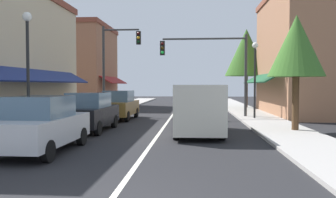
# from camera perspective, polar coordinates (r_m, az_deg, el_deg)

# --- Properties ---
(ground_plane) EXTENTS (80.00, 80.00, 0.00)m
(ground_plane) POSITION_cam_1_polar(r_m,az_deg,el_deg) (22.82, 0.56, -2.95)
(ground_plane) COLOR black
(sidewalk_left) EXTENTS (2.60, 56.00, 0.12)m
(sidewalk_left) POSITION_cam_1_polar(r_m,az_deg,el_deg) (23.82, -12.77, -2.64)
(sidewalk_left) COLOR #A39E99
(sidewalk_left) RESTS_ON ground
(sidewalk_right) EXTENTS (2.60, 56.00, 0.12)m
(sidewalk_right) POSITION_cam_1_polar(r_m,az_deg,el_deg) (23.12, 14.31, -2.81)
(sidewalk_right) COLOR #A39E99
(sidewalk_right) RESTS_ON ground
(lane_center_stripe) EXTENTS (0.14, 52.00, 0.01)m
(lane_center_stripe) POSITION_cam_1_polar(r_m,az_deg,el_deg) (22.82, 0.56, -2.94)
(lane_center_stripe) COLOR silver
(lane_center_stripe) RESTS_ON ground
(storefront_right_block) EXTENTS (7.03, 10.20, 8.61)m
(storefront_right_block) POSITION_cam_1_polar(r_m,az_deg,el_deg) (26.08, 22.74, 7.00)
(storefront_right_block) COLOR #9E6B4C
(storefront_right_block) RESTS_ON ground
(storefront_far_left) EXTENTS (6.72, 8.20, 7.86)m
(storefront_far_left) POSITION_cam_1_polar(r_m,az_deg,el_deg) (34.53, -14.30, 5.31)
(storefront_far_left) COLOR #8E5B42
(storefront_far_left) RESTS_ON ground
(parked_car_nearest_left) EXTENTS (1.82, 4.12, 1.77)m
(parked_car_nearest_left) POSITION_cam_1_polar(r_m,az_deg,el_deg) (11.38, -20.29, -4.02)
(parked_car_nearest_left) COLOR #B7BABF
(parked_car_nearest_left) RESTS_ON ground
(parked_car_second_left) EXTENTS (1.85, 4.14, 1.77)m
(parked_car_second_left) POSITION_cam_1_polar(r_m,az_deg,el_deg) (16.00, -12.92, -2.13)
(parked_car_second_left) COLOR black
(parked_car_second_left) RESTS_ON ground
(parked_car_third_left) EXTENTS (1.86, 4.14, 1.77)m
(parked_car_third_left) POSITION_cam_1_polar(r_m,az_deg,el_deg) (21.10, -8.15, -1.02)
(parked_car_third_left) COLOR brown
(parked_car_third_left) RESTS_ON ground
(van_in_lane) EXTENTS (2.10, 5.23, 2.12)m
(van_in_lane) POSITION_cam_1_polar(r_m,az_deg,el_deg) (14.77, 4.96, -1.40)
(van_in_lane) COLOR beige
(van_in_lane) RESTS_ON ground
(traffic_signal_mast_arm) EXTENTS (5.57, 0.50, 5.33)m
(traffic_signal_mast_arm) POSITION_cam_1_polar(r_m,az_deg,el_deg) (22.21, 7.72, 6.40)
(traffic_signal_mast_arm) COLOR #333333
(traffic_signal_mast_arm) RESTS_ON ground
(traffic_signal_left_corner) EXTENTS (2.74, 0.50, 6.18)m
(traffic_signal_left_corner) POSITION_cam_1_polar(r_m,az_deg,el_deg) (24.18, -8.83, 6.86)
(traffic_signal_left_corner) COLOR #333333
(traffic_signal_left_corner) RESTS_ON ground
(street_lamp_left_near) EXTENTS (0.36, 0.36, 4.92)m
(street_lamp_left_near) POSITION_cam_1_polar(r_m,az_deg,el_deg) (14.39, -22.34, 6.92)
(street_lamp_left_near) COLOR black
(street_lamp_left_near) RESTS_ON ground
(street_lamp_right_mid) EXTENTS (0.36, 0.36, 4.66)m
(street_lamp_right_mid) POSITION_cam_1_polar(r_m,az_deg,el_deg) (21.27, 14.29, 5.09)
(street_lamp_right_mid) COLOR black
(street_lamp_right_mid) RESTS_ON ground
(tree_right_near) EXTENTS (2.46, 2.46, 5.19)m
(tree_right_near) POSITION_cam_1_polar(r_m,az_deg,el_deg) (16.23, 20.60, 8.17)
(tree_right_near) COLOR #4C331E
(tree_right_near) RESTS_ON ground
(tree_right_far) EXTENTS (3.76, 3.76, 7.05)m
(tree_right_far) POSITION_cam_1_polar(r_m,az_deg,el_deg) (31.25, 12.92, 7.54)
(tree_right_far) COLOR #4C331E
(tree_right_far) RESTS_ON ground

